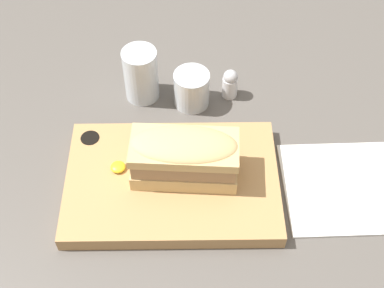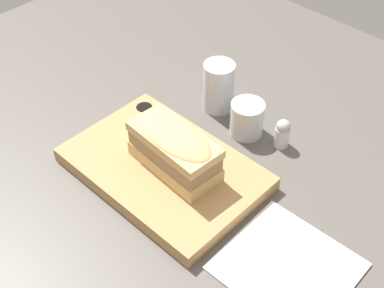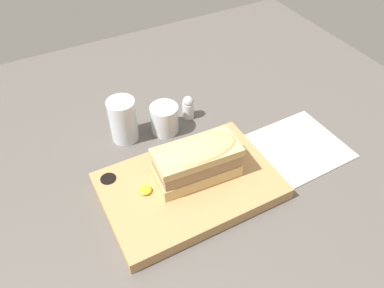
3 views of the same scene
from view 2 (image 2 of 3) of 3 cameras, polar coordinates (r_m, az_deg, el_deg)
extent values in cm
cube|color=#56514C|center=(98.60, -0.77, -2.04)|extent=(141.18, 123.05, 2.00)
cube|color=tan|center=(94.43, -3.06, -2.63)|extent=(33.84, 22.58, 2.74)
cylinder|color=black|center=(105.52, -5.10, 3.67)|extent=(3.16, 3.16, 1.37)
cube|color=tan|center=(91.75, -1.84, -1.83)|extent=(16.89, 8.71, 2.77)
cube|color=#9E7A56|center=(89.79, -1.88, -0.57)|extent=(16.21, 8.37, 2.82)
cube|color=tan|center=(88.25, -1.92, 0.48)|extent=(16.89, 8.71, 1.66)
ellipsoid|color=tan|center=(87.79, -1.93, 0.82)|extent=(16.55, 8.54, 2.50)
ellipsoid|color=gold|center=(98.65, -5.84, 1.10)|extent=(2.41, 2.41, 0.96)
cylinder|color=silver|center=(106.09, 2.85, 6.14)|extent=(6.22, 6.22, 10.31)
cylinder|color=silver|center=(107.69, 2.80, 5.02)|extent=(5.47, 5.47, 4.64)
cylinder|color=silver|center=(101.55, 5.88, 2.70)|extent=(6.43, 6.43, 6.83)
cylinder|color=#5B141E|center=(102.38, 5.83, 2.16)|extent=(5.79, 5.79, 3.87)
cube|color=white|center=(84.14, 10.12, -12.71)|extent=(19.11, 18.23, 0.40)
cylinder|color=white|center=(100.61, 9.55, 0.76)|extent=(2.81, 2.81, 4.14)
sphere|color=#B7B7BC|center=(98.93, 9.72, 1.86)|extent=(2.67, 2.67, 2.67)
camera|label=1|loc=(0.47, -63.06, 28.05)|focal=50.00mm
camera|label=3|loc=(0.71, -48.87, 22.43)|focal=35.00mm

